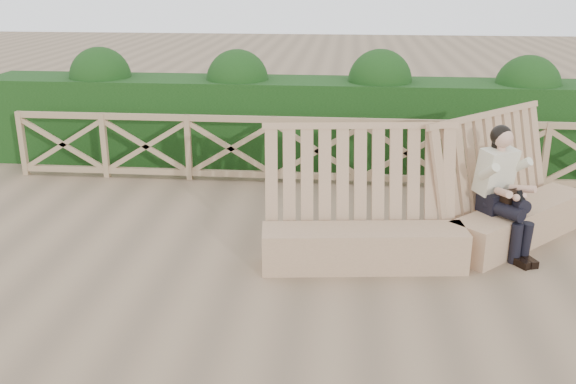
{
  "coord_description": "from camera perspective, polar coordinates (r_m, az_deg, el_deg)",
  "views": [
    {
      "loc": [
        0.47,
        -6.54,
        3.3
      ],
      "look_at": [
        -0.19,
        0.4,
        0.9
      ],
      "focal_mm": 40.0,
      "sensor_mm": 36.0,
      "label": 1
    }
  ],
  "objects": [
    {
      "name": "bench",
      "position": [
        8.11,
        13.62,
        -2.44
      ],
      "size": [
        4.26,
        2.54,
        1.62
      ],
      "rotation": [
        0.0,
        0.0,
        0.42
      ],
      "color": "#9F785B",
      "rests_on": "ground"
    },
    {
      "name": "woman",
      "position": [
        8.21,
        18.55,
        0.51
      ],
      "size": [
        0.75,
        0.99,
        1.57
      ],
      "rotation": [
        0.0,
        0.0,
        0.57
      ],
      "color": "black",
      "rests_on": "ground"
    },
    {
      "name": "hedge",
      "position": [
        11.53,
        2.99,
        6.21
      ],
      "size": [
        12.0,
        1.2,
        1.5
      ],
      "primitive_type": "cube",
      "color": "black",
      "rests_on": "ground"
    },
    {
      "name": "ground",
      "position": [
        7.34,
        1.19,
        -7.72
      ],
      "size": [
        60.0,
        60.0,
        0.0
      ],
      "primitive_type": "plane",
      "color": "brown",
      "rests_on": "ground"
    },
    {
      "name": "guardrail",
      "position": [
        10.42,
        2.66,
        3.7
      ],
      "size": [
        10.1,
        0.09,
        1.1
      ],
      "color": "#8F7053",
      "rests_on": "ground"
    }
  ]
}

